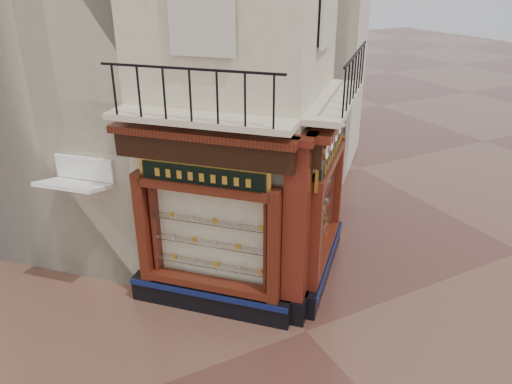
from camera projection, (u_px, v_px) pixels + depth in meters
ground at (306, 331)px, 10.01m from camera, size 80.00×80.00×0.00m
neighbour_left at (66, 13)px, 13.63m from camera, size 11.31×11.31×11.00m
neighbour_right at (230, 7)px, 15.72m from camera, size 11.31×11.31×11.00m
shopfront_left at (207, 227)px, 9.85m from camera, size 2.86×2.86×3.98m
shopfront_right at (325, 199)px, 11.04m from camera, size 2.86×2.86×3.98m
corner_pilaster at (296, 236)px, 9.60m from camera, size 0.85×0.85×3.98m
balcony at (273, 109)px, 9.45m from camera, size 5.94×2.97×1.03m
clock_a at (326, 150)px, 9.09m from camera, size 0.30×0.30×0.37m
clock_b at (331, 141)px, 9.55m from camera, size 0.32×0.32×0.41m
clock_c at (335, 133)px, 10.01m from camera, size 0.31×0.31×0.39m
clock_d at (339, 126)px, 10.44m from camera, size 0.30×0.30×0.38m
clock_e at (343, 120)px, 10.89m from camera, size 0.30×0.30×0.37m
clock_f at (346, 114)px, 11.27m from camera, size 0.26×0.26×0.32m
awning at (90, 292)px, 11.20m from camera, size 1.52×1.52×0.28m
signboard_left at (203, 176)px, 9.32m from camera, size 1.92×1.92×0.51m
signboard_right at (331, 151)px, 10.56m from camera, size 2.24×2.24×0.60m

